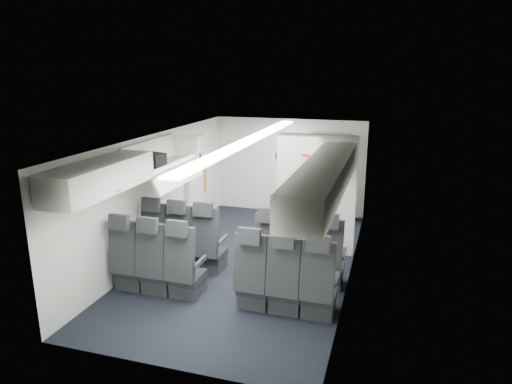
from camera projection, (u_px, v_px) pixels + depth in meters
The scene contains 13 objects.
cabin_shell at pixel (249, 200), 7.56m from camera, with size 3.41×6.01×2.16m.
seat_row_front at pixel (239, 252), 7.25m from camera, with size 3.33×0.56×1.24m.
seat_row_mid at pixel (218, 276), 6.42m from camera, with size 3.33×0.56×1.24m.
overhead_bin_left_rear at pixel (99, 177), 5.91m from camera, with size 0.53×1.80×0.40m.
overhead_bin_left_front_open at pixel (162, 161), 7.57m from camera, with size 0.64×1.70×0.72m.
overhead_bin_right_rear at pixel (313, 194), 5.12m from camera, with size 0.53×1.80×0.40m.
overhead_bin_right_front at pixel (334, 164), 6.74m from camera, with size 0.53×1.70×0.40m.
bulkhead_partition at pixel (316, 195), 8.03m from camera, with size 1.40×0.15×2.13m.
galley_unit at pixel (329, 177), 9.85m from camera, with size 0.85×0.52×1.90m.
boarding_door at pixel (197, 181), 9.49m from camera, with size 0.12×1.27×1.86m.
flight_attendant at pixel (285, 193), 8.92m from camera, with size 0.63×0.41×1.73m, color black.
carry_on_bag at pixel (153, 160), 7.28m from camera, with size 0.36×0.25×0.22m, color black.
papers at pixel (294, 185), 8.77m from camera, with size 0.22×0.02×0.16m, color white.
Camera 1 is at (2.22, -6.91, 3.23)m, focal length 32.00 mm.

